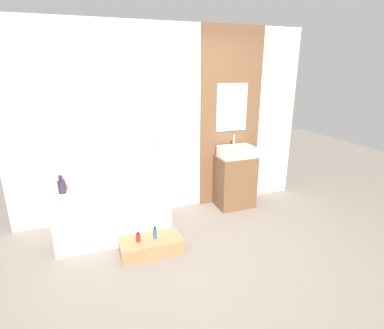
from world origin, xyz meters
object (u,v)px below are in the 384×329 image
at_px(bottle_soap_secondary, 155,233).
at_px(bottle_soap_primary, 138,237).
at_px(vase_tall_dark, 62,186).
at_px(wooden_step_bench, 151,246).
at_px(bathtub, 113,214).
at_px(sink, 236,152).
at_px(vase_round_light, 76,188).

bearing_deg(bottle_soap_secondary, bottle_soap_primary, 180.00).
distance_m(bottle_soap_primary, bottle_soap_secondary, 0.19).
distance_m(vase_tall_dark, bottle_soap_primary, 1.27).
relative_size(wooden_step_bench, vase_tall_dark, 2.96).
distance_m(bathtub, sink, 1.94).
bearing_deg(bottle_soap_primary, bottle_soap_secondary, -0.00).
relative_size(bottle_soap_primary, bottle_soap_secondary, 0.76).
distance_m(vase_round_light, bottle_soap_secondary, 1.27).
bearing_deg(wooden_step_bench, bottle_soap_primary, 180.00).
height_order(sink, bottle_soap_secondary, sink).
relative_size(bathtub, sink, 2.73).
distance_m(wooden_step_bench, sink, 1.85).
bearing_deg(bottle_soap_primary, vase_tall_dark, 130.82).
relative_size(bathtub, wooden_step_bench, 1.92).
relative_size(sink, vase_round_light, 4.55).
height_order(sink, vase_tall_dark, sink).
height_order(wooden_step_bench, bottle_soap_secondary, bottle_soap_secondary).
relative_size(vase_tall_dark, bottle_soap_primary, 2.10).
distance_m(wooden_step_bench, bottle_soap_primary, 0.20).
bearing_deg(vase_round_light, sink, -2.96).
relative_size(vase_tall_dark, vase_round_light, 2.18).
distance_m(wooden_step_bench, vase_tall_dark, 1.40).
height_order(vase_round_light, bottle_soap_secondary, vase_round_light).
relative_size(vase_tall_dark, bottle_soap_secondary, 1.60).
bearing_deg(vase_round_light, wooden_step_bench, -49.88).
height_order(vase_round_light, bottle_soap_primary, vase_round_light).
bearing_deg(vase_tall_dark, bottle_soap_secondary, -42.95).
distance_m(bathtub, bottle_soap_primary, 0.65).
xyz_separation_m(bathtub, bottle_soap_primary, (0.22, -0.62, -0.03)).
distance_m(sink, vase_tall_dark, 2.42).
height_order(wooden_step_bench, vase_tall_dark, vase_tall_dark).
xyz_separation_m(vase_round_light, bottle_soap_secondary, (0.82, -0.91, -0.32)).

